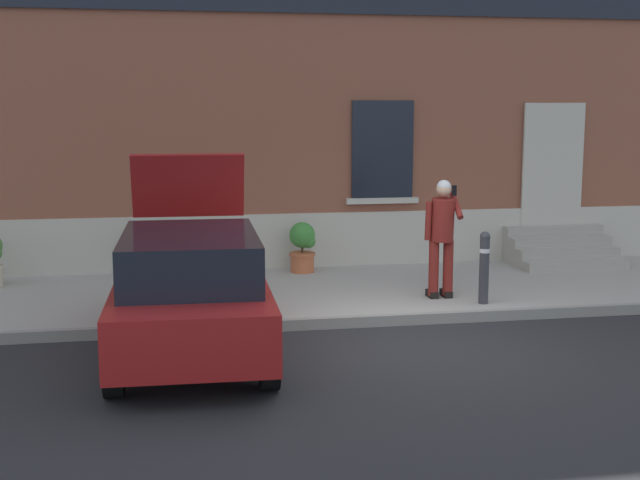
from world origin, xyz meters
The scene contains 10 objects.
ground_plane centered at (0.00, 0.00, 0.00)m, with size 80.00×80.00×0.00m, color #232326.
sidewalk centered at (0.00, 2.80, 0.07)m, with size 24.00×3.60×0.15m, color #99968E.
curb_edge centered at (0.00, 0.94, 0.07)m, with size 24.00×0.12×0.15m, color gray.
building_facade centered at (0.01, 5.29, 3.73)m, with size 24.00×1.52×7.50m.
entrance_stoop centered at (4.08, 4.12, 0.39)m, with size 1.86×1.28×0.64m.
hatchback_car_red centered at (-2.62, 0.03, 0.80)m, with size 1.88×4.11×2.34m.
bollard_near_person centered at (1.56, 1.35, 0.71)m, with size 0.15×0.15×1.04m.
person_on_phone centered at (1.07, 1.78, 1.15)m, with size 0.51×0.46×1.75m.
planter_charcoal centered at (-3.12, 4.11, 0.61)m, with size 0.44×0.44×0.86m.
planter_terracotta centered at (-0.61, 4.11, 0.61)m, with size 0.44×0.44×0.86m.
Camera 1 is at (-2.88, -9.93, 2.96)m, focal length 47.63 mm.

